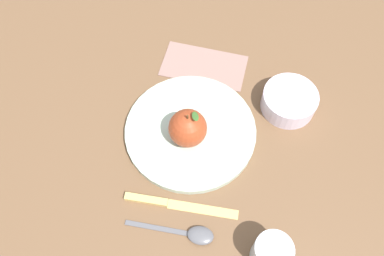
{
  "coord_description": "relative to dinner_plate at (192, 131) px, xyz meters",
  "views": [
    {
      "loc": [
        -0.0,
        -0.36,
        0.71
      ],
      "look_at": [
        -0.01,
        0.03,
        0.02
      ],
      "focal_mm": 36.62,
      "sensor_mm": 36.0,
      "label": 1
    }
  ],
  "objects": [
    {
      "name": "knife",
      "position": [
        -0.03,
        -0.15,
        -0.01
      ],
      "size": [
        0.22,
        0.05,
        0.01
      ],
      "color": "#D8B766",
      "rests_on": "ground_plane"
    },
    {
      "name": "apple",
      "position": [
        -0.0,
        -0.02,
        0.04
      ],
      "size": [
        0.08,
        0.08,
        0.09
      ],
      "color": "#9E3D1E",
      "rests_on": "dinner_plate"
    },
    {
      "name": "spoon",
      "position": [
        0.0,
        -0.21,
        -0.0
      ],
      "size": [
        0.17,
        0.05,
        0.01
      ],
      "color": "#59595E",
      "rests_on": "ground_plane"
    },
    {
      "name": "linen_napkin",
      "position": [
        0.03,
        0.17,
        -0.01
      ],
      "size": [
        0.21,
        0.14,
        0.0
      ],
      "primitive_type": "cube",
      "rotation": [
        0.0,
        0.0,
        4.48
      ],
      "color": "gray",
      "rests_on": "ground_plane"
    },
    {
      "name": "side_bowl",
      "position": [
        0.21,
        0.07,
        0.02
      ],
      "size": [
        0.11,
        0.11,
        0.04
      ],
      "color": "silver",
      "rests_on": "ground_plane"
    },
    {
      "name": "ground_plane",
      "position": [
        0.01,
        -0.03,
        -0.01
      ],
      "size": [
        2.4,
        2.4,
        0.0
      ],
      "primitive_type": "plane",
      "color": "brown"
    },
    {
      "name": "cup",
      "position": [
        0.14,
        -0.25,
        0.03
      ],
      "size": [
        0.07,
        0.07,
        0.07
      ],
      "color": "silver",
      "rests_on": "ground_plane"
    },
    {
      "name": "dinner_plate",
      "position": [
        0.0,
        0.0,
        0.0
      ],
      "size": [
        0.27,
        0.27,
        0.01
      ],
      "color": "#B2C6B2",
      "rests_on": "ground_plane"
    }
  ]
}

